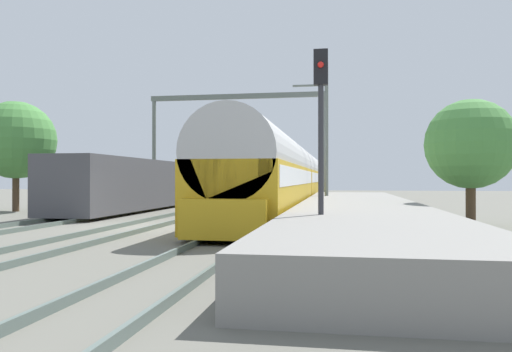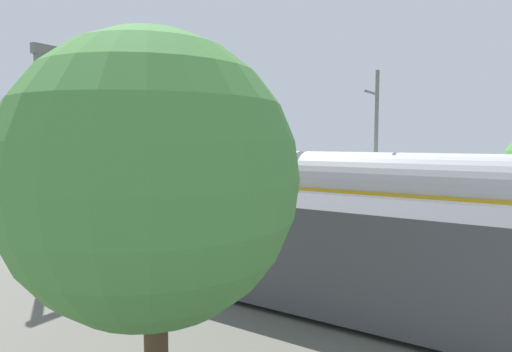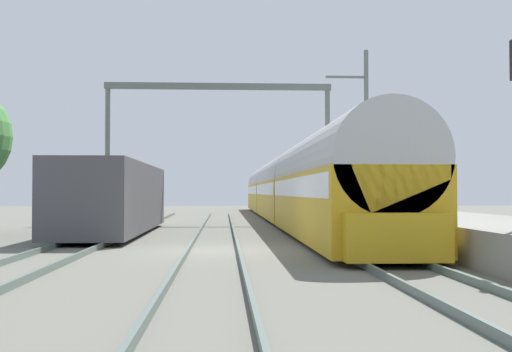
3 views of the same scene
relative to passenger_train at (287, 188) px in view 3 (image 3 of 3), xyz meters
The scene contains 11 objects.
ground 20.33m from the passenger_train, 101.92° to the right, with size 120.00×120.00×0.00m, color #646359.
track_far_west 21.57m from the passenger_train, 112.89° to the right, with size 1.52×60.00×0.16m.
track_west 20.32m from the passenger_train, 101.92° to the right, with size 1.52×60.00×0.16m.
track_east 19.88m from the passenger_train, 90.00° to the right, with size 1.52×60.00×0.16m.
platform 18.26m from the passenger_train, 77.89° to the right, with size 4.40×28.00×0.90m.
passenger_train is the anchor object (origin of this frame).
freight_car 14.87m from the passenger_train, 124.21° to the right, with size 2.80×13.00×2.70m.
person_crossing 7.37m from the passenger_train, 80.81° to the right, with size 0.43×0.29×1.73m.
railway_signal_far 6.47m from the passenger_train, 72.43° to the left, with size 0.36×0.30×5.02m.
catenary_gantry 6.30m from the passenger_train, 144.76° to the right, with size 12.76×0.28×7.86m.
catenary_pole_east_mid 11.43m from the passenger_train, 77.90° to the right, with size 1.90×0.20×8.00m.
Camera 3 is at (0.29, -18.72, 1.73)m, focal length 44.44 mm.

